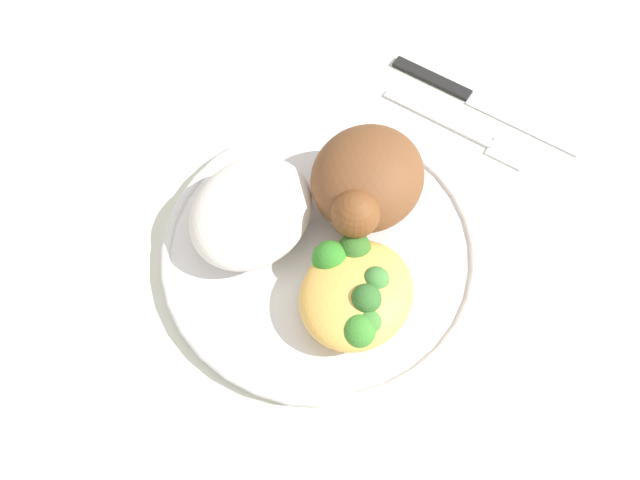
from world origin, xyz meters
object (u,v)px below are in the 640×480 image
Objects in this scene: rice_pile at (251,212)px; fork at (463,130)px; plate at (320,250)px; mac_cheese_with_broccoli at (356,292)px; knife at (469,95)px; roasted_chicken at (366,181)px.

rice_pile is 0.74× the size of fork.
plate reaches higher than fork.
mac_cheese_with_broccoli is 0.48× the size of knife.
plate is 0.07m from roasted_chicken.
mac_cheese_with_broccoli is at bearing 26.74° from roasted_chicken.
rice_pile is at bearing -43.70° from roasted_chicken.
rice_pile is 1.15× the size of mac_cheese_with_broccoli.
knife is at bearing 173.27° from plate.
rice_pile is 0.55× the size of knife.
knife is at bearing 160.72° from rice_pile.
roasted_chicken is at bearing -153.26° from mac_cheese_with_broccoli.
mac_cheese_with_broccoli is 0.64× the size of fork.
mac_cheese_with_broccoli reaches higher than plate.
roasted_chicken reaches higher than rice_pile.
knife is (-0.23, 0.08, -0.03)m from rice_pile.
mac_cheese_with_broccoli is (0.03, 0.05, 0.03)m from plate.
plate is at bearing -6.73° from knife.
plate is at bearing 104.28° from rice_pile.
plate is 0.18m from fork.
roasted_chicken is at bearing 170.46° from plate.
plate is at bearing -118.72° from mac_cheese_with_broccoli.
fork is 0.04m from knife.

